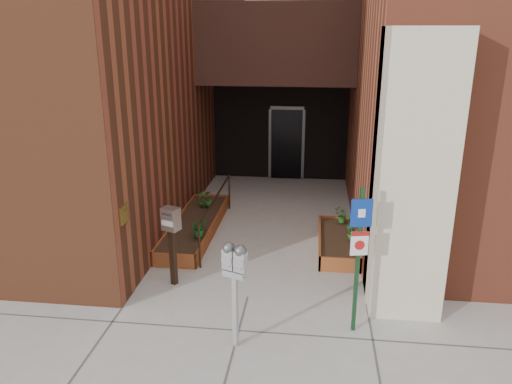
% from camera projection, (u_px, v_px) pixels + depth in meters
% --- Properties ---
extents(ground, '(80.00, 80.00, 0.00)m').
position_uv_depth(ground, '(247.00, 297.00, 8.51)').
color(ground, '#9E9991').
rests_on(ground, ground).
extents(architecture, '(20.00, 14.60, 10.00)m').
position_uv_depth(architecture, '(274.00, 5.00, 13.48)').
color(architecture, brown).
rests_on(architecture, ground).
extents(planter_left, '(0.90, 3.60, 0.30)m').
position_uv_depth(planter_left, '(195.00, 227.00, 11.19)').
color(planter_left, brown).
rests_on(planter_left, ground).
extents(planter_right, '(0.80, 2.20, 0.30)m').
position_uv_depth(planter_right, '(338.00, 242.00, 10.36)').
color(planter_right, brown).
rests_on(planter_right, ground).
extents(handrail, '(0.04, 3.34, 0.90)m').
position_uv_depth(handrail, '(216.00, 203.00, 10.89)').
color(handrail, black).
rests_on(handrail, ground).
extents(parking_meter, '(0.37, 0.25, 1.61)m').
position_uv_depth(parking_meter, '(235.00, 268.00, 6.83)').
color(parking_meter, '#ACACAE').
rests_on(parking_meter, ground).
extents(sign_post, '(0.31, 0.10, 2.27)m').
position_uv_depth(sign_post, '(359.00, 246.00, 7.14)').
color(sign_post, '#14391D').
rests_on(sign_post, ground).
extents(payment_dropbox, '(0.35, 0.30, 1.45)m').
position_uv_depth(payment_dropbox, '(171.00, 230.00, 8.64)').
color(payment_dropbox, black).
rests_on(payment_dropbox, ground).
extents(shrub_left_a, '(0.47, 0.47, 0.37)m').
position_uv_depth(shrub_left_a, '(199.00, 228.00, 10.19)').
color(shrub_left_a, '#1B5F1F').
rests_on(shrub_left_a, planter_left).
extents(shrub_left_b, '(0.22, 0.22, 0.32)m').
position_uv_depth(shrub_left_b, '(201.00, 226.00, 10.36)').
color(shrub_left_b, '#1D4F16').
rests_on(shrub_left_b, planter_left).
extents(shrub_left_c, '(0.30, 0.30, 0.38)m').
position_uv_depth(shrub_left_c, '(208.00, 198.00, 11.95)').
color(shrub_left_c, '#1F4F16').
rests_on(shrub_left_c, planter_left).
extents(shrub_left_d, '(0.27, 0.27, 0.38)m').
position_uv_depth(shrub_left_d, '(201.00, 199.00, 11.92)').
color(shrub_left_d, '#235919').
rests_on(shrub_left_d, planter_left).
extents(shrub_right_a, '(0.17, 0.17, 0.30)m').
position_uv_depth(shrub_right_a, '(352.00, 233.00, 10.05)').
color(shrub_right_a, '#1F5418').
rests_on(shrub_right_a, planter_right).
extents(shrub_right_b, '(0.24, 0.24, 0.38)m').
position_uv_depth(shrub_right_b, '(350.00, 223.00, 10.46)').
color(shrub_right_b, '#20611B').
rests_on(shrub_right_b, planter_right).
extents(shrub_right_c, '(0.42, 0.42, 0.33)m').
position_uv_depth(shrub_right_c, '(342.00, 216.00, 10.92)').
color(shrub_right_c, '#235418').
rests_on(shrub_right_c, planter_right).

